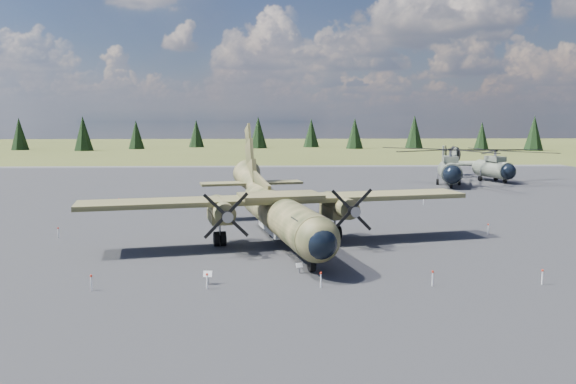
{
  "coord_description": "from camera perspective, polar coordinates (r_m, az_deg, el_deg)",
  "views": [
    {
      "loc": [
        -1.03,
        -42.29,
        8.75
      ],
      "look_at": [
        0.95,
        2.0,
        3.19
      ],
      "focal_mm": 35.0,
      "sensor_mm": 36.0,
      "label": 1
    }
  ],
  "objects": [
    {
      "name": "info_placard_right",
      "position": [
        32.85,
        1.16,
        -7.56
      ],
      "size": [
        0.42,
        0.27,
        0.62
      ],
      "rotation": [
        0.0,
        0.0,
        0.3
      ],
      "color": "gray",
      "rests_on": "ground"
    },
    {
      "name": "helicopter_near",
      "position": [
        79.69,
        16.12,
        3.21
      ],
      "size": [
        24.55,
        25.64,
        5.17
      ],
      "rotation": [
        0.0,
        0.0,
        -0.24
      ],
      "color": "slate",
      "rests_on": "ground"
    },
    {
      "name": "barrier_fence",
      "position": [
        43.02,
        -1.76,
        -3.9
      ],
      "size": [
        33.12,
        29.62,
        0.85
      ],
      "color": "white",
      "rests_on": "ground"
    },
    {
      "name": "apron",
      "position": [
        53.03,
        -1.41,
        -2.35
      ],
      "size": [
        120.0,
        120.0,
        0.04
      ],
      "primitive_type": "cube",
      "color": "#5A5A5F",
      "rests_on": "ground"
    },
    {
      "name": "info_placard_left",
      "position": [
        30.96,
        -8.16,
        -8.38
      ],
      "size": [
        0.49,
        0.24,
        0.75
      ],
      "rotation": [
        0.0,
        0.0,
        -0.08
      ],
      "color": "gray",
      "rests_on": "ground"
    },
    {
      "name": "helicopter_mid",
      "position": [
        87.72,
        20.11,
        3.17
      ],
      "size": [
        21.68,
        23.25,
        4.7
      ],
      "rotation": [
        0.0,
        0.0,
        0.19
      ],
      "color": "slate",
      "rests_on": "ground"
    },
    {
      "name": "treeline",
      "position": [
        46.86,
        -1.5,
        2.43
      ],
      "size": [
        306.93,
        318.2,
        10.93
      ],
      "color": "black",
      "rests_on": "ground"
    },
    {
      "name": "transport_plane",
      "position": [
        41.0,
        -1.12,
        -1.44
      ],
      "size": [
        27.73,
        24.91,
        9.16
      ],
      "rotation": [
        0.0,
        0.0,
        0.2
      ],
      "color": "#31381E",
      "rests_on": "ground"
    },
    {
      "name": "ground",
      "position": [
        43.2,
        -1.14,
        -4.54
      ],
      "size": [
        500.0,
        500.0,
        0.0
      ],
      "primitive_type": "plane",
      "color": "brown",
      "rests_on": "ground"
    }
  ]
}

